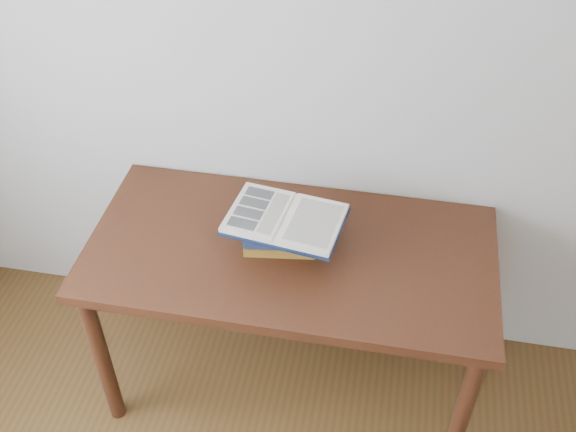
# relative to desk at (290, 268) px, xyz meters

# --- Properties ---
(desk) EXTENTS (1.44, 0.72, 0.77)m
(desk) POSITION_rel_desk_xyz_m (0.00, 0.00, 0.00)
(desk) COLOR #401D10
(desk) RESTS_ON ground
(book_stack) EXTENTS (0.27, 0.22, 0.12)m
(book_stack) POSITION_rel_desk_xyz_m (-0.03, 0.02, 0.16)
(book_stack) COLOR olive
(book_stack) RESTS_ON desk
(open_book) EXTENTS (0.42, 0.32, 0.03)m
(open_book) POSITION_rel_desk_xyz_m (-0.02, 0.00, 0.23)
(open_book) COLOR black
(open_book) RESTS_ON book_stack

